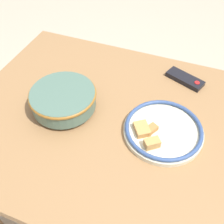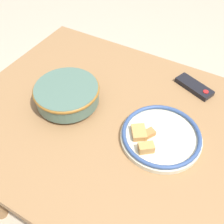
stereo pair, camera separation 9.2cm
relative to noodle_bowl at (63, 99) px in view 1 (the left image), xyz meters
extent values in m
plane|color=#B7A88E|center=(0.29, 0.02, -0.76)|extent=(8.00, 8.00, 0.00)
cube|color=olive|center=(0.29, 0.02, -0.07)|extent=(1.32, 0.87, 0.04)
cylinder|color=olive|center=(-0.30, 0.38, -0.42)|extent=(0.06, 0.06, 0.67)
cylinder|color=#4C6B5B|center=(0.00, 0.00, -0.04)|extent=(0.11, 0.11, 0.01)
cylinder|color=#4C6B5B|center=(0.00, 0.00, 0.00)|extent=(0.24, 0.24, 0.07)
cylinder|color=#C67A33|center=(0.00, 0.00, -0.01)|extent=(0.21, 0.21, 0.06)
torus|color=#936023|center=(0.00, 0.00, 0.02)|extent=(0.25, 0.25, 0.01)
cylinder|color=beige|center=(0.37, 0.02, -0.04)|extent=(0.28, 0.28, 0.02)
torus|color=#334C7F|center=(0.37, 0.02, -0.02)|extent=(0.27, 0.27, 0.01)
cube|color=#B2753D|center=(0.33, -0.01, -0.02)|extent=(0.05, 0.06, 0.02)
cube|color=tan|center=(0.35, -0.06, -0.02)|extent=(0.06, 0.05, 0.03)
cube|color=tan|center=(0.31, -0.02, -0.02)|extent=(0.07, 0.08, 0.02)
cube|color=black|center=(0.39, 0.32, -0.04)|extent=(0.17, 0.11, 0.02)
cylinder|color=red|center=(0.45, 0.30, -0.03)|extent=(0.02, 0.02, 0.00)
camera|label=1|loc=(0.41, -0.57, 0.68)|focal=42.00mm
camera|label=2|loc=(0.49, -0.53, 0.68)|focal=42.00mm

